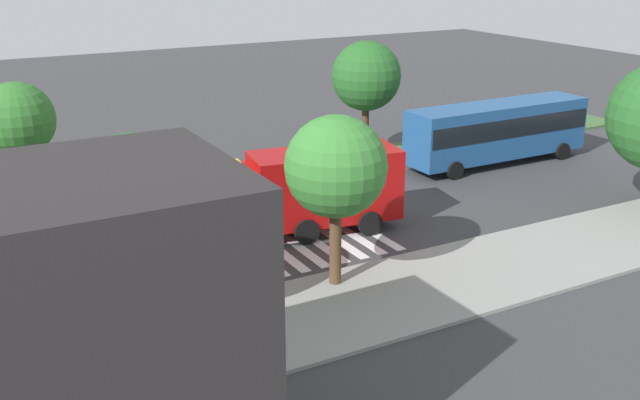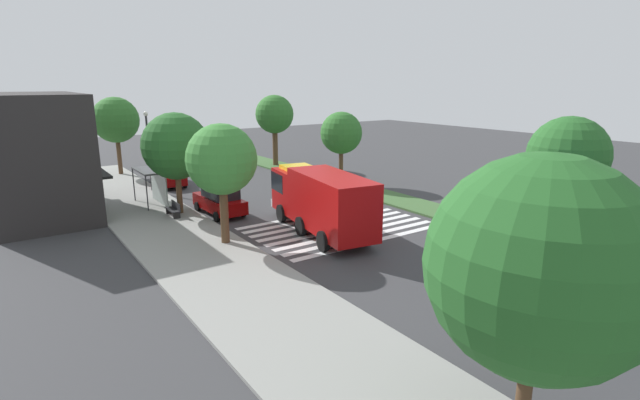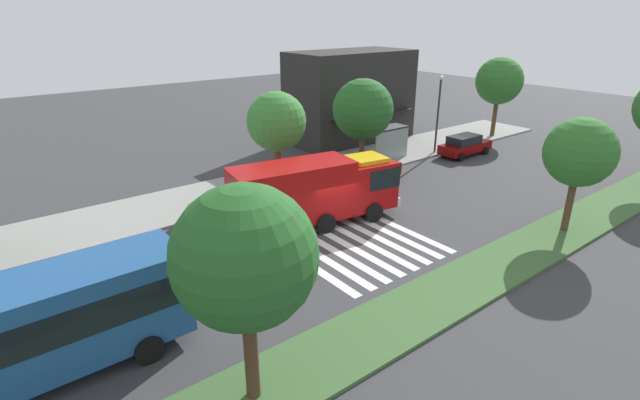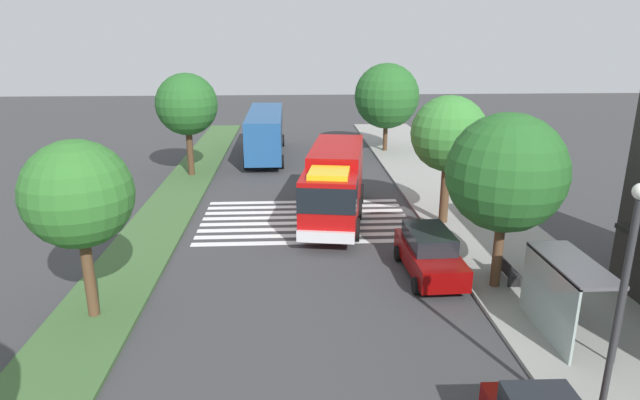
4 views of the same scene
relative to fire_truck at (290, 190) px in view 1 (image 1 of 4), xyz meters
name	(u,v)px [view 1 (image 1 of 4)]	position (x,y,z in m)	size (l,w,h in m)	color
ground_plane	(274,224)	(0.13, -1.49, -2.02)	(120.00, 120.00, 0.00)	#38383A
sidewalk	(379,298)	(0.13, 7.25, -1.95)	(60.00, 5.57, 0.14)	gray
median_strip	(214,179)	(0.13, -8.94, -1.95)	(60.00, 3.00, 0.14)	#3D6033
crosswalk	(278,223)	(-0.08, -1.49, -2.02)	(6.75, 10.72, 0.01)	silver
fire_truck	(290,190)	(0.00, 0.00, 0.00)	(9.77, 4.03, 3.62)	#A50C0C
parked_car_west	(163,273)	(6.77, 3.27, -1.09)	(4.71, 2.16, 1.83)	#720505
transit_bus	(498,128)	(-15.38, -4.17, 0.06)	(11.51, 2.91, 3.52)	navy
bus_stop_shelter	(30,313)	(11.60, 6.09, -0.14)	(3.50, 1.40, 2.46)	#4C4C51
bench_near_shelter	(165,320)	(7.60, 6.07, -1.43)	(1.60, 0.50, 0.90)	black
sidewalk_tree_west	(336,168)	(0.92, 5.47, 2.59)	(3.69, 3.69, 6.36)	#513823
sidewalk_tree_center	(134,202)	(8.15, 5.47, 2.51)	(4.29, 4.29, 6.55)	#513823
median_tree_far_west	(366,76)	(-9.44, -8.94, 2.82)	(4.03, 4.03, 6.75)	#47301E
median_tree_west	(17,120)	(9.61, -8.94, 2.36)	(3.49, 3.49, 6.02)	#513823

